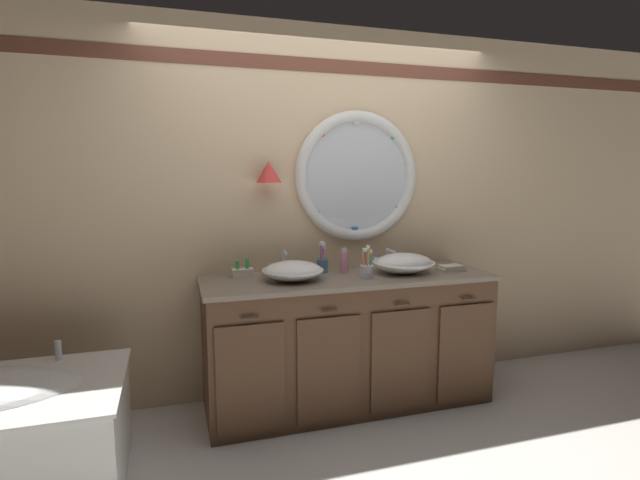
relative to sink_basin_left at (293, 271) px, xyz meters
name	(u,v)px	position (x,y,z in m)	size (l,w,h in m)	color
ground_plane	(349,420)	(0.32, -0.21, -0.96)	(14.00, 14.00, 0.00)	silver
back_wall_assembly	(324,210)	(0.33, 0.37, 0.36)	(6.40, 0.26, 2.60)	#D6B78E
vanity_counter	(348,340)	(0.39, 0.03, -0.51)	(1.96, 0.66, 0.90)	brown
sink_basin_left	(293,271)	(0.00, 0.00, 0.00)	(0.40, 0.40, 0.13)	white
sink_basin_right	(404,263)	(0.79, 0.00, 0.01)	(0.43, 0.43, 0.14)	white
faucet_set_left	(284,264)	(0.00, 0.25, 0.00)	(0.22, 0.12, 0.16)	silver
faucet_set_right	(388,259)	(0.79, 0.25, -0.01)	(0.23, 0.15, 0.13)	silver
toothbrush_holder_left	(322,264)	(0.26, 0.18, -0.01)	(0.09, 0.09, 0.22)	slate
toothbrush_holder_right	(367,270)	(0.48, -0.08, -0.01)	(0.09, 0.09, 0.22)	silver
soap_dispenser	(344,261)	(0.40, 0.13, 0.02)	(0.06, 0.07, 0.18)	pink
folded_hand_towel	(451,268)	(1.15, -0.02, -0.05)	(0.17, 0.12, 0.04)	beige
toiletry_basket	(243,272)	(-0.29, 0.22, -0.03)	(0.14, 0.08, 0.12)	beige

